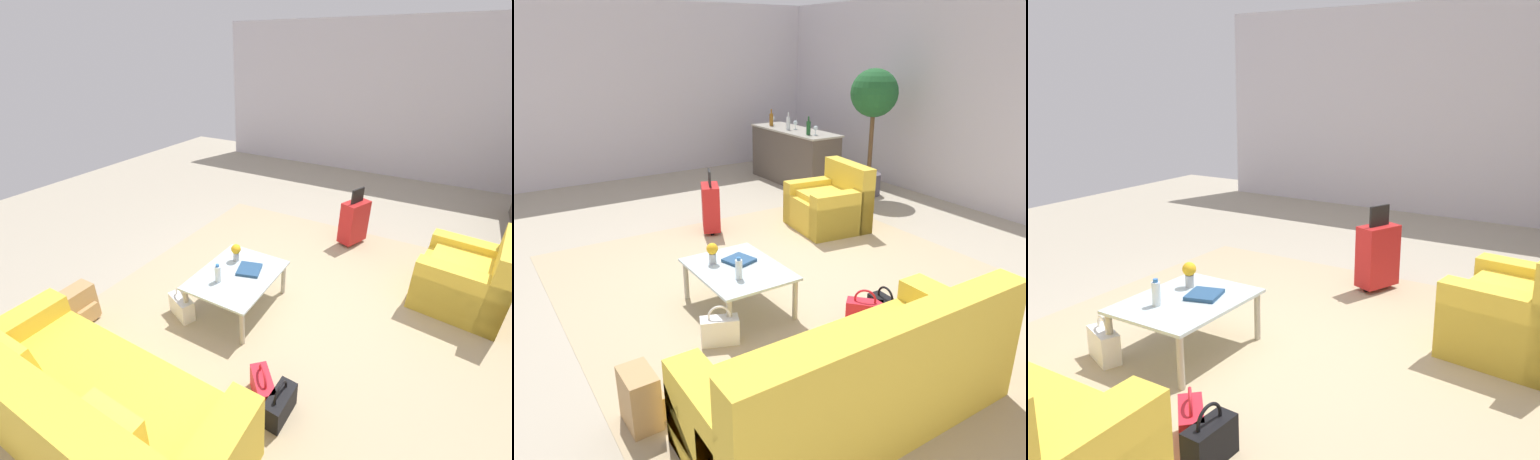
% 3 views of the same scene
% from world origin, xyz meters
% --- Properties ---
extents(ground_plane, '(12.00, 12.00, 0.00)m').
position_xyz_m(ground_plane, '(0.00, 0.00, 0.00)').
color(ground_plane, '#A89E89').
extents(wall_left, '(0.12, 8.00, 3.10)m').
position_xyz_m(wall_left, '(-5.06, 0.00, 1.55)').
color(wall_left, silver).
rests_on(wall_left, ground).
extents(area_rug, '(5.20, 4.40, 0.01)m').
position_xyz_m(area_rug, '(0.60, 0.20, 0.00)').
color(area_rug, tan).
rests_on(area_rug, ground).
extents(couch, '(0.90, 2.23, 0.92)m').
position_xyz_m(couch, '(2.20, -0.60, 0.31)').
color(couch, gold).
rests_on(couch, ground).
extents(armchair, '(1.03, 0.97, 0.88)m').
position_xyz_m(armchair, '(-0.89, 1.67, 0.30)').
color(armchair, gold).
rests_on(armchair, ground).
extents(coffee_table, '(1.00, 0.77, 0.42)m').
position_xyz_m(coffee_table, '(0.40, -0.50, 0.37)').
color(coffee_table, silver).
rests_on(coffee_table, ground).
extents(water_bottle, '(0.06, 0.06, 0.20)m').
position_xyz_m(water_bottle, '(0.60, -0.60, 0.52)').
color(water_bottle, silver).
rests_on(water_bottle, coffee_table).
extents(coffee_table_book, '(0.31, 0.30, 0.03)m').
position_xyz_m(coffee_table_book, '(0.28, -0.42, 0.44)').
color(coffee_table_book, navy).
rests_on(coffee_table_book, coffee_table).
extents(flower_vase, '(0.11, 0.11, 0.21)m').
position_xyz_m(flower_vase, '(0.18, -0.65, 0.55)').
color(flower_vase, '#B2B7BC').
rests_on(flower_vase, coffee_table).
extents(suitcase_red, '(0.45, 0.36, 0.85)m').
position_xyz_m(suitcase_red, '(-1.60, 0.20, 0.36)').
color(suitcase_red, red).
rests_on(suitcase_red, ground).
extents(handbag_red, '(0.33, 0.32, 0.36)m').
position_xyz_m(handbag_red, '(1.27, 0.29, 0.13)').
color(handbag_red, red).
rests_on(handbag_red, ground).
extents(handbag_white, '(0.25, 0.35, 0.36)m').
position_xyz_m(handbag_white, '(0.84, -0.92, 0.13)').
color(handbag_white, white).
rests_on(handbag_white, ground).
extents(handbag_black, '(0.33, 0.15, 0.36)m').
position_xyz_m(handbag_black, '(1.33, 0.48, 0.13)').
color(handbag_black, black).
rests_on(handbag_black, ground).
extents(backpack_tan, '(0.30, 0.25, 0.40)m').
position_xyz_m(backpack_tan, '(1.40, -1.79, 0.19)').
color(backpack_tan, tan).
rests_on(backpack_tan, ground).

